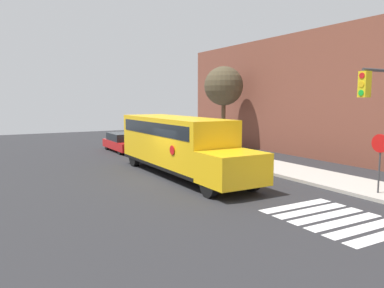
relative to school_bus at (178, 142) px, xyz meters
The scene contains 8 objects.
ground_plane 2.16m from the school_bus, 43.50° to the right, with size 60.00×60.00×0.00m, color #28282B.
sidewalk_strip 5.90m from the school_bus, 80.22° to the left, with size 44.00×3.00×0.15m.
building_backdrop 12.38m from the school_bus, 85.44° to the left, with size 32.00×4.00×8.43m.
crosswalk_stripes 9.28m from the school_bus, ahead, with size 4.00×3.20×0.01m.
school_bus is the anchor object (origin of this frame).
parked_car 10.05m from the school_bus, behind, with size 4.71×1.74×1.37m.
stop_sign 9.36m from the school_bus, 31.77° to the left, with size 0.74×0.10×2.54m.
tree_near_sidewalk 11.32m from the school_bus, 133.07° to the left, with size 3.06×3.06×6.50m.
Camera 1 is at (16.10, -8.02, 3.90)m, focal length 35.00 mm.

